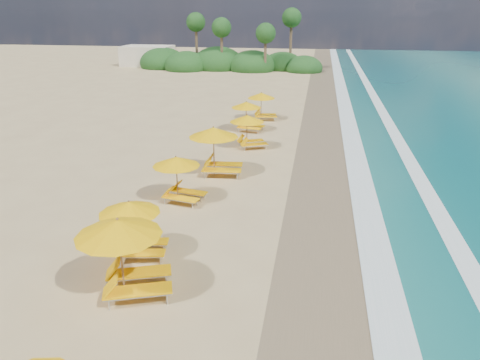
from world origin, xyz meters
TOP-DOWN VIEW (x-y plane):
  - ground at (0.00, 0.00)m, footprint 160.00×160.00m
  - wet_sand at (4.00, 0.00)m, footprint 4.00×160.00m
  - surf_foam at (6.70, 0.00)m, footprint 4.00×160.00m
  - station_2 at (-2.17, -7.13)m, footprint 3.32×3.26m
  - station_3 at (-2.82, -4.92)m, footprint 2.55×2.44m
  - station_4 at (-2.70, 0.02)m, footprint 2.59×2.48m
  - station_5 at (-1.81, 3.77)m, footprint 2.96×2.78m
  - station_6 at (-0.90, 8.74)m, footprint 2.81×2.80m
  - station_7 at (-1.59, 12.81)m, footprint 2.56×2.45m
  - station_8 at (-0.99, 16.41)m, footprint 2.58×2.46m
  - treeline at (-9.94, 45.51)m, footprint 25.80×8.80m
  - beach_building at (-22.00, 48.00)m, footprint 7.00×5.00m

SIDE VIEW (x-z plane):
  - ground at x=0.00m, z-range 0.00..0.00m
  - wet_sand at x=4.00m, z-range 0.00..0.01m
  - surf_foam at x=6.70m, z-range 0.02..0.03m
  - treeline at x=-9.94m, z-range -3.87..5.86m
  - station_7 at x=-1.59m, z-range 0.13..2.26m
  - station_3 at x=-2.82m, z-range 0.13..2.26m
  - station_4 at x=-2.70m, z-range 0.13..2.27m
  - station_6 at x=-0.90m, z-range 0.13..2.27m
  - station_8 at x=-0.99m, z-range 0.13..2.28m
  - beach_building at x=-22.00m, z-range 0.00..2.80m
  - station_5 at x=-1.81m, z-range 0.16..2.75m
  - station_2 at x=-2.17m, z-range 0.16..2.75m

